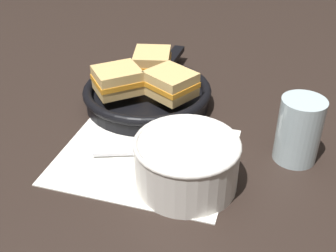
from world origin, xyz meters
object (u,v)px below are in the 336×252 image
sandwich_far_left (152,62)px  drinking_glass (299,130)px  sandwich_near_right (171,84)px  soup_bowl (187,160)px  skillet (148,94)px  sandwich_near_left (117,80)px  spoon (169,152)px

sandwich_far_left → drinking_glass: bearing=-19.2°
drinking_glass → sandwich_near_right: bearing=170.4°
soup_bowl → sandwich_far_left: 0.30m
drinking_glass → skillet: bearing=169.3°
soup_bowl → sandwich_near_left: (-0.20, 0.15, 0.02)m
skillet → drinking_glass: 0.31m
skillet → sandwich_far_left: sandwich_far_left is taller
skillet → sandwich_far_left: 0.07m
soup_bowl → skillet: bearing=130.5°
skillet → sandwich_near_right: bearing=-15.3°
spoon → skillet: size_ratio=0.47×
skillet → sandwich_near_right: size_ratio=3.39×
soup_bowl → spoon: 0.08m
skillet → sandwich_near_right: 0.07m
skillet → drinking_glass: size_ratio=3.25×
sandwich_near_left → drinking_glass: (0.34, -0.01, -0.01)m
soup_bowl → sandwich_near_right: size_ratio=1.49×
skillet → soup_bowl: bearing=-49.5°
spoon → sandwich_near_left: (-0.15, 0.09, 0.06)m
drinking_glass → sandwich_far_left: bearing=160.8°
soup_bowl → sandwich_near_right: 0.21m
sandwich_near_right → soup_bowl: bearing=-58.8°
sandwich_near_right → spoon: bearing=-66.4°
spoon → sandwich_near_right: (-0.05, 0.12, 0.06)m
sandwich_near_right → sandwich_far_left: same height
skillet → sandwich_near_right: (0.06, -0.02, 0.04)m
soup_bowl → skillet: size_ratio=0.44×
sandwich_near_left → spoon: bearing=-31.9°
spoon → sandwich_near_left: bearing=119.7°
spoon → skillet: skillet is taller
skillet → spoon: bearing=-51.3°
sandwich_near_right → sandwich_far_left: 0.10m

